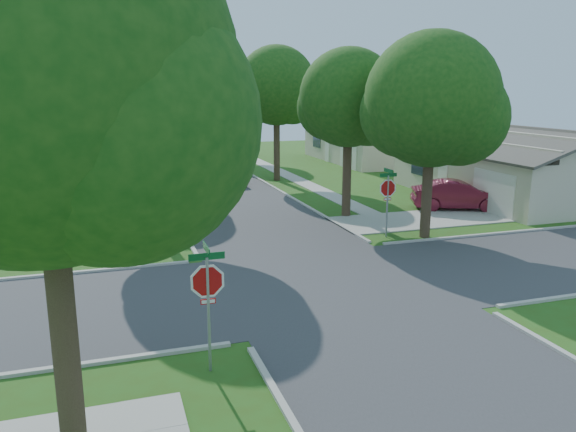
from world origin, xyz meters
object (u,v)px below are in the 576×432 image
(car_driveway, at_px, (457,195))
(tree_e_near, at_px, (349,102))
(stop_sign_sw, at_px, (208,286))
(stop_sign_ne, at_px, (388,191))
(house_ne_near, at_px, (508,171))
(car_curb_west, at_px, (141,146))
(tree_w_near, at_px, (150,93))
(house_ne_far, at_px, (372,144))
(tree_sw_corner, at_px, (46,90))
(tree_e_far, at_px, (235,92))
(car_curb_east, at_px, (230,175))
(tree_e_mid, at_px, (277,89))
(tree_w_mid, at_px, (134,85))
(tree_ne_corner, at_px, (433,106))
(tree_w_far, at_px, (126,98))

(car_driveway, bearing_deg, tree_e_near, 108.57)
(stop_sign_sw, bearing_deg, car_driveway, 40.44)
(stop_sign_ne, relative_size, house_ne_near, 0.22)
(stop_sign_ne, xyz_separation_m, car_driveway, (6.28, 3.96, -1.25))
(car_curb_west, bearing_deg, tree_e_near, 106.04)
(tree_w_near, distance_m, house_ne_far, 29.10)
(house_ne_near, distance_m, car_driveway, 5.58)
(house_ne_near, bearing_deg, tree_sw_corner, -142.48)
(tree_e_far, relative_size, tree_sw_corner, 0.91)
(stop_sign_sw, xyz_separation_m, car_curb_east, (5.90, 24.97, -1.39))
(tree_sw_corner, xyz_separation_m, house_ne_far, (23.43, 35.99, -4.75))
(tree_e_near, height_order, car_curb_east, tree_e_near)
(car_curb_west, bearing_deg, tree_sw_corner, 88.05)
(house_ne_far, xyz_separation_m, car_curb_west, (-19.19, 14.04, -0.92))
(tree_e_near, bearing_deg, tree_e_far, 90.00)
(tree_sw_corner, bearing_deg, tree_e_mid, 66.47)
(tree_w_near, bearing_deg, tree_w_mid, 89.98)
(car_driveway, bearing_deg, tree_ne_corner, 155.69)
(tree_w_near, bearing_deg, car_driveway, -1.26)
(tree_w_far, distance_m, tree_sw_corner, 41.10)
(car_driveway, xyz_separation_m, car_curb_west, (-14.18, 34.37, -0.18))
(tree_e_far, xyz_separation_m, tree_w_far, (-9.40, -0.00, -0.47))
(tree_w_far, bearing_deg, tree_e_far, 0.00)
(house_ne_far, bearing_deg, car_curb_east, -149.47)
(stop_sign_sw, xyz_separation_m, car_driveway, (15.68, 13.36, -1.25))
(tree_e_near, height_order, tree_ne_corner, tree_ne_corner)
(tree_sw_corner, bearing_deg, house_ne_far, 56.94)
(car_curb_west, bearing_deg, car_driveway, 115.30)
(car_curb_west, bearing_deg, stop_sign_sw, 91.09)
(tree_sw_corner, bearing_deg, stop_sign_sw, 39.97)
(tree_w_mid, xyz_separation_m, tree_w_far, (-0.01, 13.00, -0.98))
(tree_e_mid, relative_size, tree_e_far, 1.06)
(stop_sign_ne, relative_size, car_driveway, 0.63)
(tree_w_mid, distance_m, car_driveway, 20.71)
(tree_sw_corner, bearing_deg, tree_e_far, 73.44)
(car_curb_east, bearing_deg, tree_ne_corner, -75.38)
(car_driveway, xyz_separation_m, car_curb_east, (-9.78, 11.61, -0.14))
(tree_e_near, distance_m, house_ne_far, 23.30)
(tree_e_near, relative_size, car_driveway, 1.75)
(tree_w_mid, bearing_deg, stop_sign_ne, -60.20)
(tree_w_near, xyz_separation_m, house_ne_near, (20.64, 1.99, -4.60))
(car_curb_east, bearing_deg, tree_e_mid, 8.46)
(tree_e_far, bearing_deg, tree_w_near, -110.60)
(tree_w_far, distance_m, house_ne_near, 31.17)
(tree_w_near, distance_m, tree_w_far, 25.01)
(tree_w_near, relative_size, car_driveway, 1.89)
(stop_sign_sw, bearing_deg, tree_w_mid, 89.87)
(tree_e_far, distance_m, car_curb_west, 13.18)
(stop_sign_sw, bearing_deg, car_curb_east, 76.71)
(tree_w_near, bearing_deg, tree_e_far, 69.40)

